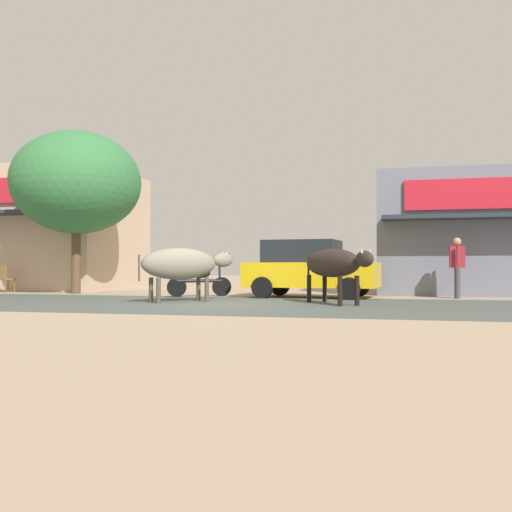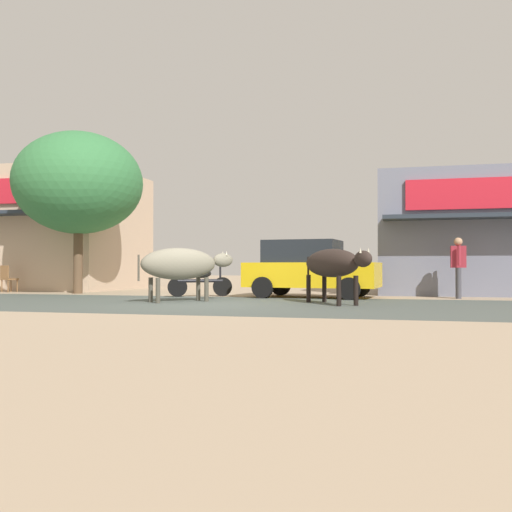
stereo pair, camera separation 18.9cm
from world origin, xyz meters
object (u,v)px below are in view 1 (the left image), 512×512
(roadside_tree, at_px, (77,183))
(cow_near_brown, at_px, (181,264))
(cow_far_dark, at_px, (333,264))
(pedestrian_by_shop, at_px, (457,263))
(cafe_chair_by_doorway, at_px, (5,277))
(parked_hatchback_car, at_px, (309,268))
(parked_motorcycle, at_px, (200,281))

(roadside_tree, distance_m, cow_near_brown, 6.48)
(cow_far_dark, height_order, pedestrian_by_shop, pedestrian_by_shop)
(roadside_tree, height_order, cafe_chair_by_doorway, roadside_tree)
(parked_hatchback_car, relative_size, parked_motorcycle, 2.27)
(roadside_tree, relative_size, cow_far_dark, 2.09)
(parked_motorcycle, relative_size, pedestrian_by_shop, 1.01)
(cow_near_brown, height_order, cow_far_dark, cow_near_brown)
(roadside_tree, distance_m, parked_hatchback_car, 8.21)
(parked_hatchback_car, height_order, cow_near_brown, parked_hatchback_car)
(cow_far_dark, bearing_deg, pedestrian_by_shop, 46.04)
(parked_hatchback_car, xyz_separation_m, parked_motorcycle, (-3.18, -0.30, -0.38))
(parked_motorcycle, distance_m, cafe_chair_by_doorway, 7.47)
(parked_hatchback_car, bearing_deg, parked_motorcycle, -174.54)
(roadside_tree, distance_m, pedestrian_by_shop, 12.10)
(roadside_tree, distance_m, parked_motorcycle, 5.58)
(parked_motorcycle, distance_m, cow_far_dark, 4.88)
(cafe_chair_by_doorway, bearing_deg, parked_motorcycle, -8.00)
(roadside_tree, height_order, parked_hatchback_car, roadside_tree)
(parked_motorcycle, distance_m, cow_near_brown, 2.59)
(parked_motorcycle, bearing_deg, cow_far_dark, -31.03)
(pedestrian_by_shop, bearing_deg, cafe_chair_by_doorway, 178.77)
(parked_motorcycle, xyz_separation_m, cow_far_dark, (4.16, -2.50, 0.50))
(parked_motorcycle, relative_size, cow_far_dark, 0.68)
(parked_hatchback_car, bearing_deg, roadside_tree, 176.46)
(parked_hatchback_car, distance_m, cow_far_dark, 2.97)
(cow_far_dark, relative_size, pedestrian_by_shop, 1.50)
(parked_hatchback_car, distance_m, cafe_chair_by_doorway, 10.61)
(parked_hatchback_car, relative_size, cow_near_brown, 1.80)
(roadside_tree, bearing_deg, pedestrian_by_shop, -0.27)
(parked_motorcycle, height_order, cow_far_dark, cow_far_dark)
(roadside_tree, bearing_deg, cow_near_brown, -34.01)
(roadside_tree, xyz_separation_m, cafe_chair_by_doorway, (-2.86, 0.26, -3.10))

